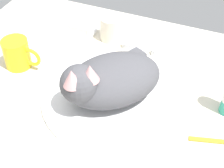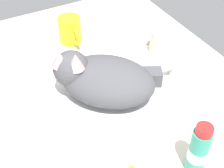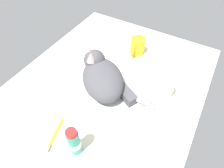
{
  "view_description": "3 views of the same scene",
  "coord_description": "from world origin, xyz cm",
  "px_view_note": "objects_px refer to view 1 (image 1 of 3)",
  "views": [
    {
      "loc": [
        23.54,
        -58.3,
        63.69
      ],
      "look_at": [
        -0.69,
        0.61,
        4.33
      ],
      "focal_mm": 54.11,
      "sensor_mm": 36.0,
      "label": 1
    },
    {
      "loc": [
        55.96,
        -28.98,
        62.21
      ],
      "look_at": [
        -0.02,
        1.29,
        4.94
      ],
      "focal_mm": 51.77,
      "sensor_mm": 36.0,
      "label": 2
    },
    {
      "loc": [
        44.97,
        30.45,
        66.33
      ],
      "look_at": [
        -1.22,
        3.79,
        4.45
      ],
      "focal_mm": 30.34,
      "sensor_mm": 36.0,
      "label": 3
    }
  ],
  "objects_px": {
    "cat": "(108,80)",
    "rinse_cup": "(111,28)",
    "soap_bar": "(81,28)",
    "toothbrush": "(223,141)",
    "coffee_mug": "(18,54)",
    "faucet": "(139,48)"
  },
  "relations": [
    {
      "from": "cat",
      "to": "rinse_cup",
      "type": "height_order",
      "value": "cat"
    },
    {
      "from": "soap_bar",
      "to": "toothbrush",
      "type": "xyz_separation_m",
      "value": [
        0.5,
        -0.27,
        -0.02
      ]
    },
    {
      "from": "coffee_mug",
      "to": "soap_bar",
      "type": "xyz_separation_m",
      "value": [
        0.09,
        0.21,
        -0.02
      ]
    },
    {
      "from": "coffee_mug",
      "to": "rinse_cup",
      "type": "distance_m",
      "value": 0.3
    },
    {
      "from": "rinse_cup",
      "to": "soap_bar",
      "type": "bearing_deg",
      "value": -172.95
    },
    {
      "from": "soap_bar",
      "to": "toothbrush",
      "type": "distance_m",
      "value": 0.57
    },
    {
      "from": "rinse_cup",
      "to": "cat",
      "type": "bearing_deg",
      "value": -69.09
    },
    {
      "from": "faucet",
      "to": "soap_bar",
      "type": "bearing_deg",
      "value": 172.3
    },
    {
      "from": "cat",
      "to": "soap_bar",
      "type": "relative_size",
      "value": 4.34
    },
    {
      "from": "soap_bar",
      "to": "rinse_cup",
      "type": "bearing_deg",
      "value": 7.05
    },
    {
      "from": "cat",
      "to": "soap_bar",
      "type": "xyz_separation_m",
      "value": [
        -0.2,
        0.25,
        -0.05
      ]
    },
    {
      "from": "faucet",
      "to": "coffee_mug",
      "type": "xyz_separation_m",
      "value": [
        -0.31,
        -0.19,
        0.02
      ]
    },
    {
      "from": "faucet",
      "to": "toothbrush",
      "type": "bearing_deg",
      "value": -40.04
    },
    {
      "from": "soap_bar",
      "to": "faucet",
      "type": "bearing_deg",
      "value": -7.7
    },
    {
      "from": "cat",
      "to": "rinse_cup",
      "type": "relative_size",
      "value": 4.02
    },
    {
      "from": "cat",
      "to": "soap_bar",
      "type": "height_order",
      "value": "cat"
    },
    {
      "from": "soap_bar",
      "to": "toothbrush",
      "type": "bearing_deg",
      "value": -28.54
    },
    {
      "from": "toothbrush",
      "to": "coffee_mug",
      "type": "bearing_deg",
      "value": 174.34
    },
    {
      "from": "cat",
      "to": "toothbrush",
      "type": "xyz_separation_m",
      "value": [
        0.3,
        -0.03,
        -0.07
      ]
    },
    {
      "from": "faucet",
      "to": "rinse_cup",
      "type": "relative_size",
      "value": 1.57
    },
    {
      "from": "faucet",
      "to": "rinse_cup",
      "type": "xyz_separation_m",
      "value": [
        -0.11,
        0.04,
        0.02
      ]
    },
    {
      "from": "cat",
      "to": "toothbrush",
      "type": "relative_size",
      "value": 2.31
    }
  ]
}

